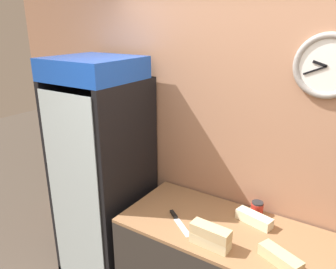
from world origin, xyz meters
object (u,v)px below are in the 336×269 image
beverage_cooler (106,161)px  sandwich_stack_bottom (210,241)px  chefs_knife (177,220)px  sandwich_stack_middle (210,231)px  sandwich_flat_right (280,258)px  sandwich_flat_left (254,219)px  condiment_jar (257,208)px

beverage_cooler → sandwich_stack_bottom: bearing=-13.9°
beverage_cooler → chefs_knife: size_ratio=6.90×
beverage_cooler → sandwich_stack_bottom: beverage_cooler is taller
sandwich_stack_middle → sandwich_flat_right: (0.44, 0.08, -0.07)m
sandwich_stack_middle → chefs_knife: size_ratio=0.95×
beverage_cooler → sandwich_flat_left: beverage_cooler is taller
sandwich_flat_right → chefs_knife: 0.77m
sandwich_stack_bottom → sandwich_flat_left: (0.16, 0.41, 0.00)m
chefs_knife → sandwich_flat_right: bearing=-3.4°
chefs_knife → condiment_jar: bearing=40.8°
sandwich_flat_left → condiment_jar: (-0.02, 0.13, 0.01)m
condiment_jar → beverage_cooler: bearing=-169.6°
sandwich_stack_bottom → sandwich_flat_left: 0.44m
beverage_cooler → chefs_knife: beverage_cooler is taller
sandwich_stack_bottom → chefs_knife: size_ratio=0.94×
beverage_cooler → sandwich_stack_middle: size_ratio=7.30×
sandwich_stack_middle → sandwich_flat_right: 0.45m
sandwich_flat_left → condiment_jar: 0.13m
condiment_jar → sandwich_flat_left: bearing=-80.4°
sandwich_stack_bottom → sandwich_stack_middle: size_ratio=1.00×
sandwich_stack_bottom → sandwich_flat_right: (0.44, 0.08, 0.00)m
sandwich_stack_middle → sandwich_flat_right: sandwich_stack_middle is taller
chefs_knife → condiment_jar: size_ratio=2.73×
sandwich_stack_bottom → sandwich_flat_left: bearing=68.5°
beverage_cooler → condiment_jar: bearing=10.4°
sandwich_flat_left → condiment_jar: bearing=99.6°
sandwich_stack_middle → condiment_jar: 0.56m
beverage_cooler → sandwich_stack_bottom: 1.23m
chefs_knife → sandwich_flat_left: bearing=29.5°
beverage_cooler → sandwich_stack_bottom: size_ratio=7.33×
sandwich_flat_left → beverage_cooler: bearing=-175.1°
sandwich_stack_bottom → sandwich_flat_right: bearing=10.6°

